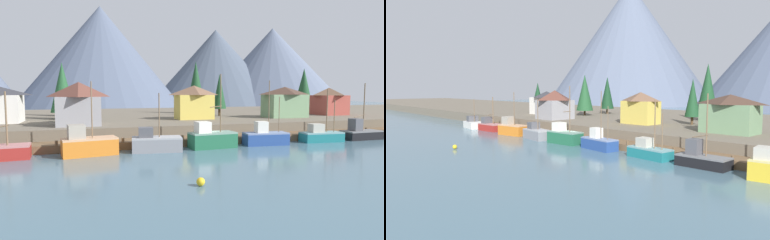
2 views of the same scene
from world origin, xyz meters
The scene contains 22 objects.
ground_plane centered at (0.00, 20.00, -0.50)m, with size 400.00×400.00×1.00m, color #476675.
dock centered at (0.00, 1.99, 0.50)m, with size 80.00×4.00×1.60m.
shoreline_bank centered at (0.00, 32.00, 1.25)m, with size 400.00×56.00×2.50m, color #665B4C.
mountain_central_peak centered at (-9.14, 146.02, 27.36)m, with size 89.44×89.44×54.72m, color #4C566B.
mountain_east_peak centered at (62.34, 153.29, 23.68)m, with size 85.50×85.50×47.36m, color #475160.
mountain_far_ridge centered at (98.61, 144.87, 24.45)m, with size 90.26×90.26×48.89m, color slate.
fishing_boat_orange centered at (-16.32, -2.11, 1.32)m, with size 6.63×3.83×8.75m.
fishing_boat_grey centered at (-8.15, -2.00, 1.10)m, with size 6.53×3.72×7.38m.
fishing_boat_green centered at (-0.48, -1.74, 1.30)m, with size 6.43×3.18×9.91m.
fishing_boat_blue centered at (7.76, -1.67, 1.11)m, with size 6.47×3.09×9.13m.
fishing_boat_teal centered at (17.31, -1.67, 0.97)m, with size 6.46×3.10×8.01m.
fishing_boat_black centered at (25.01, -1.55, 1.01)m, with size 6.28×2.82×8.93m.
house_green centered at (21.23, 13.87, 5.59)m, with size 8.37×5.18×6.07m.
house_grey centered at (-17.52, 9.93, 5.84)m, with size 6.56×6.94×6.54m.
house_yellow centered at (2.64, 15.37, 5.68)m, with size 6.93×4.67×6.24m.
house_red centered at (35.23, 17.69, 5.57)m, with size 6.19×6.79×6.02m.
conifer_near_left centered at (8.26, 31.19, 9.51)m, with size 4.32×4.32×12.29m.
conifer_mid_left centered at (10.34, 21.52, 7.68)m, with size 2.88×2.88×8.88m.
conifer_mid_right centered at (-20.69, 22.38, 8.36)m, with size 4.34×4.34×10.47m.
conifer_back_left centered at (41.98, 35.66, 9.04)m, with size 4.90×4.90×11.70m.
conifer_back_right centered at (-21.27, 31.49, 8.21)m, with size 3.68×3.68×10.08m.
channel_buoy centered at (-7.76, -18.14, 0.35)m, with size 0.70×0.70×0.70m, color gold.
Camera 1 is at (-16.10, -41.90, 7.45)m, focal length 30.18 mm.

